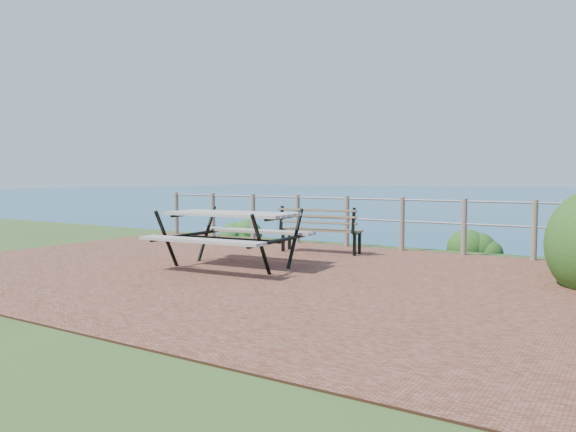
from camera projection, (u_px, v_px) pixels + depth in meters
ground at (245, 271)px, 8.34m from camera, size 10.00×7.00×0.12m
safety_railing at (347, 219)px, 11.11m from camera, size 9.40×0.10×1.00m
picnic_table at (231, 234)px, 8.53m from camera, size 2.05×1.73×0.84m
park_bench at (321, 223)px, 10.20m from camera, size 1.54×0.56×0.85m
shrub_lip_west at (239, 234)px, 13.64m from camera, size 0.77×0.77×0.51m
shrub_lip_east at (475, 250)px, 10.72m from camera, size 0.80×0.80×0.55m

